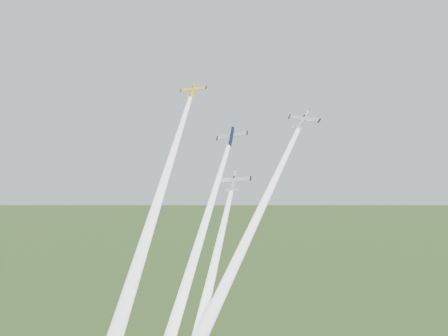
% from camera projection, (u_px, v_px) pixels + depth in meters
% --- Properties ---
extents(plane_yellow, '(8.36, 7.17, 5.96)m').
position_uv_depth(plane_yellow, '(193.00, 90.00, 137.94)').
color(plane_yellow, yellow).
extents(smoke_trail_yellow, '(16.92, 47.43, 47.50)m').
position_uv_depth(smoke_trail_yellow, '(158.00, 200.00, 113.63)').
color(smoke_trail_yellow, white).
extents(plane_navy, '(9.37, 7.56, 7.28)m').
position_uv_depth(plane_navy, '(232.00, 137.00, 128.40)').
color(plane_navy, '#0D1A39').
extents(smoke_trail_navy, '(14.15, 53.80, 53.02)m').
position_uv_depth(smoke_trail_navy, '(186.00, 285.00, 102.05)').
color(smoke_trail_navy, white).
extents(plane_silver_right, '(8.53, 6.50, 7.06)m').
position_uv_depth(plane_silver_right, '(303.00, 120.00, 120.71)').
color(plane_silver_right, silver).
extents(smoke_trail_silver_right, '(6.07, 53.35, 51.91)m').
position_uv_depth(smoke_trail_silver_right, '(234.00, 267.00, 98.16)').
color(smoke_trail_silver_right, white).
extents(plane_silver_low, '(9.27, 7.91, 6.67)m').
position_uv_depth(plane_silver_low, '(234.00, 181.00, 121.13)').
color(plane_silver_low, silver).
extents(smoke_trail_silver_low, '(13.76, 41.74, 41.41)m').
position_uv_depth(smoke_trail_silver_low, '(204.00, 310.00, 99.97)').
color(smoke_trail_silver_low, white).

